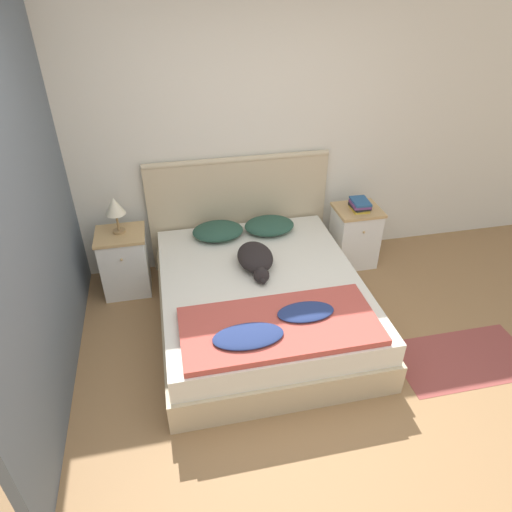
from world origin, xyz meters
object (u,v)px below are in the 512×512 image
(pillow_right, at_px, (269,226))
(book_stack, at_px, (360,205))
(nightstand_left, at_px, (125,262))
(bed, at_px, (261,301))
(pillow_left, at_px, (218,231))
(dog, at_px, (256,258))
(nightstand_right, at_px, (354,236))
(table_lamp, at_px, (115,207))

(pillow_right, bearing_deg, book_stack, -2.96)
(nightstand_left, bearing_deg, bed, -32.42)
(pillow_left, distance_m, dog, 0.61)
(pillow_right, height_order, book_stack, book_stack)
(dog, relative_size, book_stack, 2.67)
(bed, distance_m, pillow_left, 0.84)
(pillow_right, height_order, dog, dog)
(nightstand_right, distance_m, book_stack, 0.36)
(pillow_left, distance_m, table_lamp, 0.95)
(bed, bearing_deg, book_stack, 31.77)
(dog, bearing_deg, pillow_right, 65.74)
(bed, bearing_deg, nightstand_right, 32.42)
(dog, bearing_deg, table_lamp, 153.90)
(nightstand_left, distance_m, pillow_left, 0.91)
(nightstand_right, bearing_deg, bed, -147.58)
(pillow_right, height_order, table_lamp, table_lamp)
(book_stack, xyz_separation_m, table_lamp, (-2.26, 0.04, 0.20))
(book_stack, bearing_deg, pillow_right, 177.04)
(bed, bearing_deg, pillow_left, 108.35)
(pillow_left, bearing_deg, dog, -66.35)
(dog, bearing_deg, nightstand_left, 154.89)
(nightstand_left, distance_m, pillow_right, 1.39)
(bed, height_order, dog, dog)
(pillow_left, distance_m, pillow_right, 0.50)
(nightstand_right, distance_m, pillow_left, 1.39)
(bed, xyz_separation_m, book_stack, (1.13, 0.70, 0.44))
(bed, relative_size, dog, 3.17)
(nightstand_left, xyz_separation_m, pillow_left, (0.88, 0.03, 0.21))
(bed, height_order, book_stack, book_stack)
(nightstand_right, bearing_deg, table_lamp, 179.40)
(nightstand_left, distance_m, nightstand_right, 2.26)
(nightstand_right, xyz_separation_m, book_stack, (0.00, -0.02, 0.36))
(nightstand_left, bearing_deg, dog, -25.11)
(nightstand_right, distance_m, table_lamp, 2.32)
(nightstand_left, height_order, pillow_right, nightstand_left)
(nightstand_right, height_order, table_lamp, table_lamp)
(pillow_left, height_order, dog, dog)
(nightstand_left, bearing_deg, pillow_left, 1.96)
(table_lamp, bearing_deg, bed, -33.27)
(pillow_right, xyz_separation_m, dog, (-0.25, -0.56, 0.02))
(bed, distance_m, book_stack, 1.40)
(nightstand_left, relative_size, dog, 1.00)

